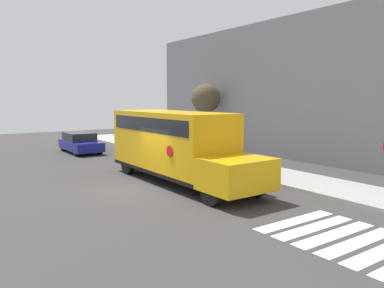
{
  "coord_description": "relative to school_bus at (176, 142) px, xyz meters",
  "views": [
    {
      "loc": [
        13.97,
        -7.08,
        3.8
      ],
      "look_at": [
        0.28,
        2.47,
        1.75
      ],
      "focal_mm": 35.0,
      "sensor_mm": 36.0,
      "label": 1
    }
  ],
  "objects": [
    {
      "name": "crosswalk_stripes",
      "position": [
        8.99,
        0.03,
        -1.8
      ],
      "size": [
        4.7,
        3.2,
        0.01
      ],
      "color": "white",
      "rests_on": "ground"
    },
    {
      "name": "school_bus",
      "position": [
        0.0,
        0.0,
        0.0
      ],
      "size": [
        9.18,
        2.57,
        3.19
      ],
      "color": "#EAA80F",
      "rests_on": "ground"
    },
    {
      "name": "parked_car",
      "position": [
        -11.62,
        -0.56,
        -1.1
      ],
      "size": [
        4.36,
        1.88,
        1.4
      ],
      "color": "navy",
      "rests_on": "ground"
    },
    {
      "name": "tree_near_sidewalk",
      "position": [
        -7.94,
        7.71,
        1.95
      ],
      "size": [
        2.16,
        2.16,
        4.87
      ],
      "color": "#423323",
      "rests_on": "ground"
    },
    {
      "name": "ground_plane",
      "position": [
        0.31,
        -1.97,
        -1.8
      ],
      "size": [
        60.0,
        60.0,
        0.0
      ],
      "primitive_type": "plane",
      "color": "#3A3838"
    },
    {
      "name": "building_backdrop",
      "position": [
        0.31,
        11.03,
        2.58
      ],
      "size": [
        32.0,
        4.0,
        8.77
      ],
      "color": "slate",
      "rests_on": "ground"
    },
    {
      "name": "sidewalk_strip",
      "position": [
        0.31,
        4.53,
        -1.73
      ],
      "size": [
        44.0,
        3.0,
        0.15
      ],
      "color": "#9E9E99",
      "rests_on": "ground"
    }
  ]
}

